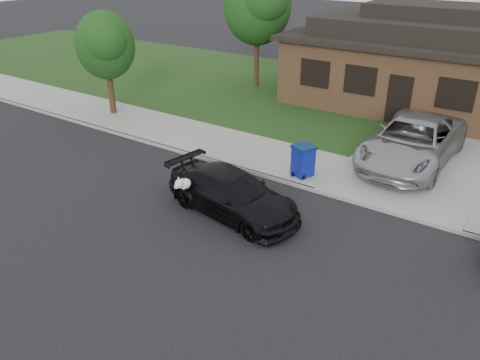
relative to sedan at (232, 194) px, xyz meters
The scene contains 11 objects.
ground 2.58m from the sedan, 158.26° to the right, with size 120.00×120.00×0.00m, color black.
sidewalk 4.72m from the sedan, 119.63° to the left, with size 60.00×3.00×0.12m, color gray.
curb 3.51m from the sedan, 131.99° to the left, with size 60.00×0.12×0.12m, color gray.
lawn 12.31m from the sedan, 100.87° to the left, with size 60.00×13.00×0.13m, color #193814.
driveway 9.81m from the sedan, 67.92° to the left, with size 4.50×13.00×0.14m, color gray.
sedan is the anchor object (origin of this frame).
minivan 7.19m from the sedan, 62.00° to the left, with size 2.67×5.78×1.61m, color #9FA1A6.
recycling_bin 3.32m from the sedan, 78.76° to the left, with size 0.85×0.85×1.07m.
house 14.25m from the sedan, 83.18° to the left, with size 12.60×8.60×4.65m.
tree_0 14.21m from the sedan, 119.10° to the left, with size 3.78×3.60×6.34m.
tree_2 10.89m from the sedan, 156.66° to the left, with size 2.73×2.60×4.59m.
Camera 1 is at (9.28, -8.94, 7.12)m, focal length 35.00 mm.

